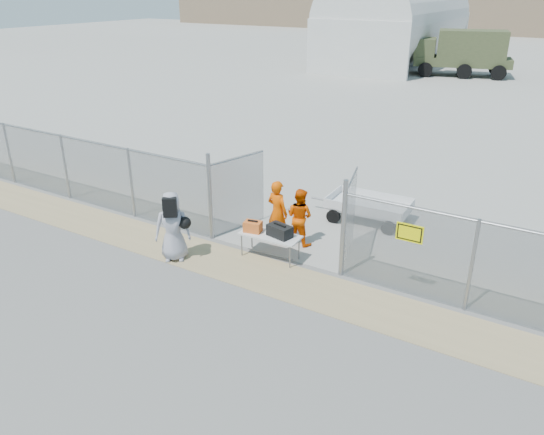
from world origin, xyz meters
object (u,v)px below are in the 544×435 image
Objects in this scene: folding_table at (270,246)px; visitor at (173,226)px; security_worker_left at (277,212)px; security_worker_right at (300,217)px; utility_trailer at (369,209)px.

folding_table is 0.86× the size of visitor.
security_worker_right is at bearing -143.61° from security_worker_left.
security_worker_left is at bearing 15.83° from visitor.
visitor reaches higher than security_worker_left.
visitor is at bearing -150.71° from folding_table.
security_worker_right is 3.44m from visitor.
folding_table is 0.99× the size of security_worker_right.
security_worker_right reaches higher than utility_trailer.
security_worker_left reaches higher than utility_trailer.
security_worker_left is 0.98× the size of visitor.
visitor is at bearing -126.51° from utility_trailer.
utility_trailer is (1.29, 3.63, 0.04)m from folding_table.
visitor is (-1.81, -2.23, 0.02)m from security_worker_left.
utility_trailer is at bearing 20.33° from visitor.
folding_table is at bearing 119.67° from security_worker_left.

